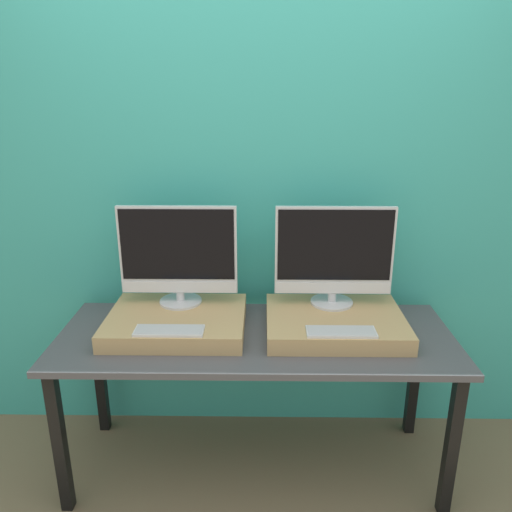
{
  "coord_description": "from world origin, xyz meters",
  "views": [
    {
      "loc": [
        0.03,
        -1.71,
        1.81
      ],
      "look_at": [
        0.0,
        0.51,
        1.06
      ],
      "focal_mm": 35.0,
      "sensor_mm": 36.0,
      "label": 1
    }
  ],
  "objects_px": {
    "monitor_right": "(334,255)",
    "keyboard_right": "(341,332)",
    "keyboard_left": "(169,330)",
    "monitor_left": "(178,254)"
  },
  "relations": [
    {
      "from": "monitor_left",
      "to": "keyboard_left",
      "type": "distance_m",
      "value": 0.39
    },
    {
      "from": "monitor_left",
      "to": "keyboard_left",
      "type": "height_order",
      "value": "monitor_left"
    },
    {
      "from": "monitor_right",
      "to": "keyboard_right",
      "type": "distance_m",
      "value": 0.39
    },
    {
      "from": "monitor_right",
      "to": "keyboard_right",
      "type": "height_order",
      "value": "monitor_right"
    },
    {
      "from": "keyboard_left",
      "to": "monitor_right",
      "type": "height_order",
      "value": "monitor_right"
    },
    {
      "from": "monitor_right",
      "to": "keyboard_right",
      "type": "xyz_separation_m",
      "value": [
        -0.0,
        -0.31,
        -0.24
      ]
    },
    {
      "from": "keyboard_left",
      "to": "keyboard_right",
      "type": "distance_m",
      "value": 0.73
    },
    {
      "from": "monitor_right",
      "to": "keyboard_right",
      "type": "relative_size",
      "value": 1.87
    },
    {
      "from": "monitor_left",
      "to": "keyboard_right",
      "type": "bearing_deg",
      "value": -23.02
    },
    {
      "from": "keyboard_left",
      "to": "monitor_right",
      "type": "xyz_separation_m",
      "value": [
        0.73,
        0.31,
        0.24
      ]
    }
  ]
}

